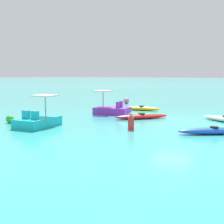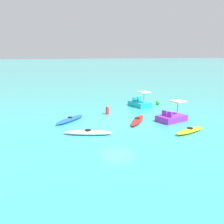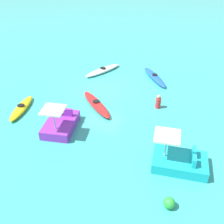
{
  "view_description": "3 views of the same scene",
  "coord_description": "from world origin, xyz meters",
  "px_view_note": "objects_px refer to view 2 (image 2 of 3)",
  "views": [
    {
      "loc": [
        -16.77,
        -6.38,
        2.77
      ],
      "look_at": [
        -2.01,
        3.14,
        0.53
      ],
      "focal_mm": 46.57,
      "sensor_mm": 36.0,
      "label": 1
    },
    {
      "loc": [
        17.27,
        -7.93,
        5.51
      ],
      "look_at": [
        -1.87,
        0.31,
        0.69
      ],
      "focal_mm": 40.14,
      "sensor_mm": 36.0,
      "label": 2
    },
    {
      "loc": [
        -6.25,
        14.45,
        8.57
      ],
      "look_at": [
        -1.78,
        2.94,
        0.5
      ],
      "focal_mm": 41.84,
      "sensor_mm": 36.0,
      "label": 3
    }
  ],
  "objects_px": {
    "kayak_yellow": "(190,131)",
    "buoy_green": "(158,103)",
    "person_near_shore": "(107,110)",
    "pedal_boat_purple": "(172,117)",
    "kayak_blue": "(70,119)",
    "pedal_boat_cyan": "(140,103)",
    "kayak_red": "(137,120)",
    "kayak_white": "(88,133)"
  },
  "relations": [
    {
      "from": "buoy_green",
      "to": "person_near_shore",
      "type": "bearing_deg",
      "value": -73.85
    },
    {
      "from": "kayak_red",
      "to": "kayak_white",
      "type": "distance_m",
      "value": 5.07
    },
    {
      "from": "pedal_boat_cyan",
      "to": "pedal_boat_purple",
      "type": "distance_m",
      "value": 6.48
    },
    {
      "from": "kayak_yellow",
      "to": "buoy_green",
      "type": "bearing_deg",
      "value": 159.22
    },
    {
      "from": "kayak_blue",
      "to": "pedal_boat_purple",
      "type": "bearing_deg",
      "value": 67.21
    },
    {
      "from": "kayak_blue",
      "to": "buoy_green",
      "type": "relative_size",
      "value": 6.72
    },
    {
      "from": "kayak_red",
      "to": "kayak_blue",
      "type": "relative_size",
      "value": 0.99
    },
    {
      "from": "kayak_white",
      "to": "kayak_yellow",
      "type": "bearing_deg",
      "value": 70.44
    },
    {
      "from": "kayak_white",
      "to": "pedal_boat_cyan",
      "type": "relative_size",
      "value": 1.3
    },
    {
      "from": "pedal_boat_purple",
      "to": "buoy_green",
      "type": "relative_size",
      "value": 5.7
    },
    {
      "from": "kayak_yellow",
      "to": "kayak_white",
      "type": "bearing_deg",
      "value": -109.56
    },
    {
      "from": "kayak_red",
      "to": "buoy_green",
      "type": "bearing_deg",
      "value": 134.42
    },
    {
      "from": "pedal_boat_purple",
      "to": "buoy_green",
      "type": "bearing_deg",
      "value": 155.76
    },
    {
      "from": "kayak_red",
      "to": "pedal_boat_purple",
      "type": "xyz_separation_m",
      "value": [
        0.85,
        2.81,
        0.17
      ]
    },
    {
      "from": "kayak_blue",
      "to": "kayak_yellow",
      "type": "bearing_deg",
      "value": 47.74
    },
    {
      "from": "buoy_green",
      "to": "kayak_blue",
      "type": "bearing_deg",
      "value": -73.8
    },
    {
      "from": "kayak_red",
      "to": "person_near_shore",
      "type": "relative_size",
      "value": 3.51
    },
    {
      "from": "pedal_boat_purple",
      "to": "kayak_red",
      "type": "bearing_deg",
      "value": -106.91
    },
    {
      "from": "kayak_red",
      "to": "kayak_white",
      "type": "height_order",
      "value": "same"
    },
    {
      "from": "kayak_red",
      "to": "buoy_green",
      "type": "xyz_separation_m",
      "value": [
        -5.6,
        5.72,
        0.07
      ]
    },
    {
      "from": "kayak_yellow",
      "to": "person_near_shore",
      "type": "distance_m",
      "value": 8.3
    },
    {
      "from": "pedal_boat_purple",
      "to": "buoy_green",
      "type": "height_order",
      "value": "pedal_boat_purple"
    },
    {
      "from": "kayak_yellow",
      "to": "kayak_white",
      "type": "distance_m",
      "value": 7.3
    },
    {
      "from": "pedal_boat_cyan",
      "to": "person_near_shore",
      "type": "height_order",
      "value": "pedal_boat_cyan"
    },
    {
      "from": "kayak_white",
      "to": "pedal_boat_cyan",
      "type": "bearing_deg",
      "value": 131.24
    },
    {
      "from": "kayak_white",
      "to": "pedal_boat_cyan",
      "type": "height_order",
      "value": "pedal_boat_cyan"
    },
    {
      "from": "pedal_boat_cyan",
      "to": "person_near_shore",
      "type": "relative_size",
      "value": 2.95
    },
    {
      "from": "kayak_blue",
      "to": "kayak_red",
      "type": "bearing_deg",
      "value": 64.16
    },
    {
      "from": "kayak_blue",
      "to": "buoy_green",
      "type": "distance_m",
      "value": 11.25
    },
    {
      "from": "kayak_blue",
      "to": "buoy_green",
      "type": "xyz_separation_m",
      "value": [
        -3.14,
        10.8,
        0.07
      ]
    },
    {
      "from": "person_near_shore",
      "to": "pedal_boat_purple",
      "type": "bearing_deg",
      "value": 42.2
    },
    {
      "from": "kayak_yellow",
      "to": "pedal_boat_purple",
      "type": "bearing_deg",
      "value": 166.76
    },
    {
      "from": "kayak_blue",
      "to": "person_near_shore",
      "type": "height_order",
      "value": "person_near_shore"
    },
    {
      "from": "kayak_blue",
      "to": "pedal_boat_purple",
      "type": "distance_m",
      "value": 8.56
    },
    {
      "from": "pedal_boat_cyan",
      "to": "kayak_yellow",
      "type": "bearing_deg",
      "value": -7.85
    },
    {
      "from": "pedal_boat_purple",
      "to": "kayak_white",
      "type": "bearing_deg",
      "value": -84.5
    },
    {
      "from": "pedal_boat_cyan",
      "to": "buoy_green",
      "type": "bearing_deg",
      "value": 89.95
    },
    {
      "from": "kayak_blue",
      "to": "person_near_shore",
      "type": "xyz_separation_m",
      "value": [
        -1.13,
        3.86,
        0.22
      ]
    },
    {
      "from": "kayak_blue",
      "to": "person_near_shore",
      "type": "bearing_deg",
      "value": 106.3
    },
    {
      "from": "kayak_white",
      "to": "pedal_boat_purple",
      "type": "distance_m",
      "value": 7.66
    },
    {
      "from": "kayak_blue",
      "to": "kayak_white",
      "type": "height_order",
      "value": "same"
    },
    {
      "from": "kayak_white",
      "to": "pedal_boat_cyan",
      "type": "xyz_separation_m",
      "value": [
        -7.19,
        8.2,
        0.17
      ]
    }
  ]
}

